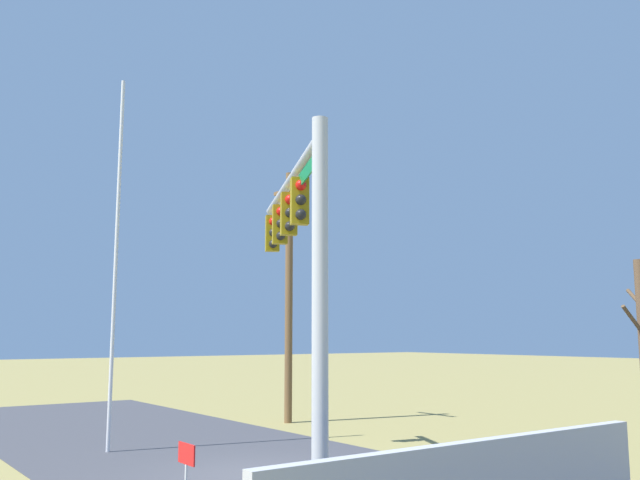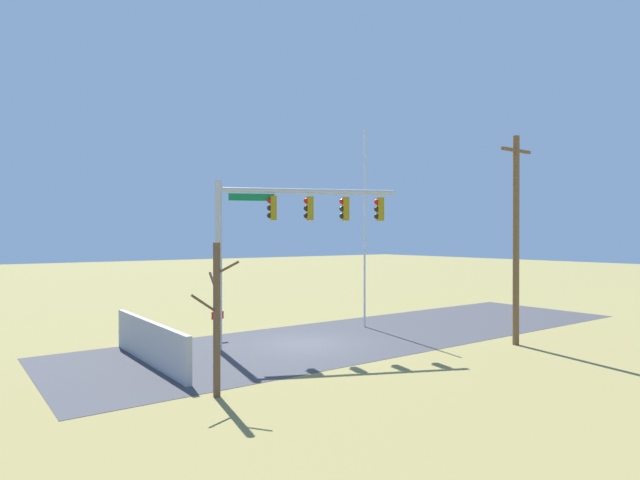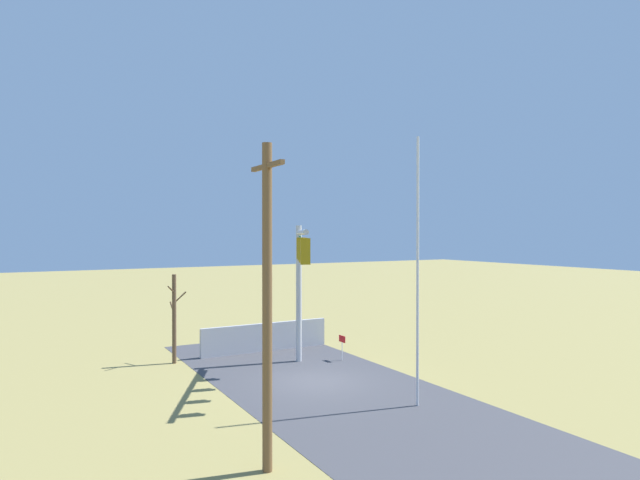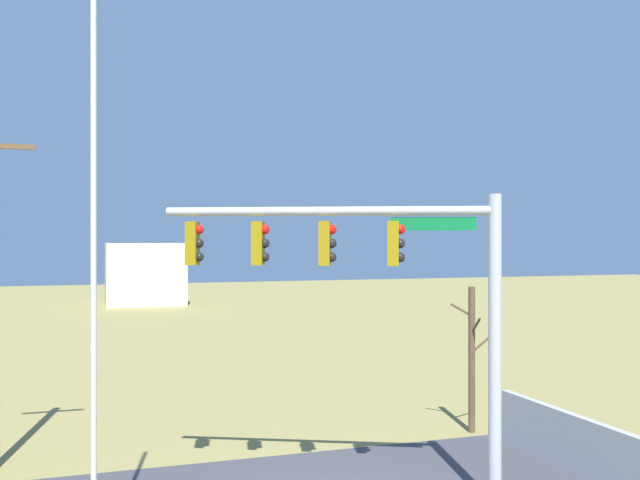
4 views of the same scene
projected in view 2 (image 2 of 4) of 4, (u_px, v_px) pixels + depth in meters
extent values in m
plane|color=olive|center=(306.00, 344.00, 21.69)|extent=(160.00, 160.00, 0.00)
cube|color=#3D3D42|center=(377.00, 333.00, 24.06)|extent=(28.00, 8.00, 0.01)
cube|color=#B7B5AD|center=(194.00, 354.00, 19.81)|extent=(6.00, 6.00, 0.01)
cube|color=#A8A8AD|center=(150.00, 342.00, 18.29)|extent=(0.20, 7.07, 1.50)
cylinder|color=#B2B5BA|center=(218.00, 266.00, 20.38)|extent=(0.28, 0.28, 6.64)
cylinder|color=#B2B5BA|center=(309.00, 191.00, 21.06)|extent=(6.57, 3.20, 0.20)
cube|color=#0F7238|center=(252.00, 197.00, 20.62)|extent=(1.64, 0.79, 0.28)
cube|color=#937A0F|center=(273.00, 208.00, 20.79)|extent=(0.37, 0.43, 0.96)
sphere|color=red|center=(270.00, 200.00, 20.76)|extent=(0.22, 0.22, 0.22)
sphere|color=black|center=(270.00, 208.00, 20.76)|extent=(0.22, 0.22, 0.22)
sphere|color=black|center=(270.00, 216.00, 20.76)|extent=(0.22, 0.22, 0.22)
cube|color=#937A0F|center=(310.00, 208.00, 21.08)|extent=(0.37, 0.43, 0.96)
sphere|color=red|center=(306.00, 201.00, 21.05)|extent=(0.22, 0.22, 0.22)
sphere|color=black|center=(306.00, 208.00, 21.05)|extent=(0.22, 0.22, 0.22)
sphere|color=black|center=(306.00, 216.00, 21.05)|extent=(0.22, 0.22, 0.22)
cube|color=#937A0F|center=(345.00, 209.00, 21.37)|extent=(0.37, 0.43, 0.96)
sphere|color=red|center=(342.00, 201.00, 21.34)|extent=(0.22, 0.22, 0.22)
sphere|color=black|center=(342.00, 209.00, 21.34)|extent=(0.22, 0.22, 0.22)
sphere|color=black|center=(342.00, 216.00, 21.34)|extent=(0.22, 0.22, 0.22)
cube|color=#937A0F|center=(380.00, 209.00, 21.66)|extent=(0.37, 0.43, 0.96)
sphere|color=red|center=(377.00, 202.00, 21.62)|extent=(0.22, 0.22, 0.22)
sphere|color=black|center=(377.00, 209.00, 21.63)|extent=(0.22, 0.22, 0.22)
sphere|color=black|center=(377.00, 216.00, 21.63)|extent=(0.22, 0.22, 0.22)
cylinder|color=silver|center=(365.00, 228.00, 25.71)|extent=(0.10, 0.10, 9.72)
cylinder|color=brown|center=(516.00, 240.00, 21.49)|extent=(0.26, 0.26, 8.59)
cube|color=brown|center=(516.00, 150.00, 21.47)|extent=(1.90, 0.12, 0.12)
cylinder|color=brown|center=(217.00, 320.00, 14.50)|extent=(0.20, 0.20, 4.28)
cylinder|color=brown|center=(204.00, 304.00, 14.27)|extent=(0.78, 0.07, 0.57)
cylinder|color=brown|center=(228.00, 268.00, 14.47)|extent=(0.54, 0.47, 0.39)
cylinder|color=brown|center=(213.00, 282.00, 14.73)|extent=(0.12, 0.61, 0.55)
cylinder|color=silver|center=(218.00, 330.00, 22.48)|extent=(0.04, 0.04, 0.90)
cube|color=red|center=(218.00, 315.00, 22.48)|extent=(0.56, 0.02, 0.32)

